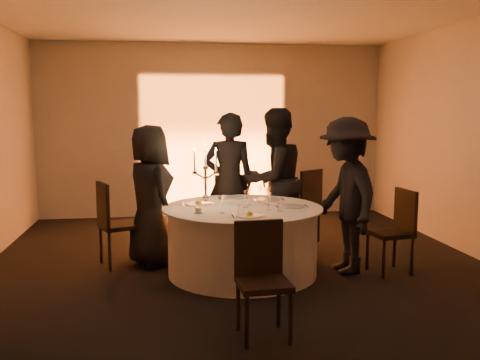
{
  "coord_description": "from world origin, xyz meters",
  "views": [
    {
      "loc": [
        -0.88,
        -5.85,
        1.85
      ],
      "look_at": [
        0.0,
        0.2,
        1.05
      ],
      "focal_mm": 40.0,
      "sensor_mm": 36.0,
      "label": 1
    }
  ],
  "objects": [
    {
      "name": "floor",
      "position": [
        0.0,
        0.0,
        0.0
      ],
      "size": [
        7.0,
        7.0,
        0.0
      ],
      "primitive_type": "plane",
      "color": "black",
      "rests_on": "ground"
    },
    {
      "name": "ceiling",
      "position": [
        0.0,
        0.0,
        3.0
      ],
      "size": [
        7.0,
        7.0,
        0.0
      ],
      "primitive_type": "plane",
      "rotation": [
        3.14,
        0.0,
        0.0
      ],
      "color": "silver",
      "rests_on": "wall_back"
    },
    {
      "name": "wall_back",
      "position": [
        0.0,
        3.5,
        1.5
      ],
      "size": [
        7.0,
        0.0,
        7.0
      ],
      "primitive_type": "plane",
      "rotation": [
        1.57,
        0.0,
        0.0
      ],
      "color": "beige",
      "rests_on": "floor"
    },
    {
      "name": "wall_front",
      "position": [
        0.0,
        -3.5,
        1.5
      ],
      "size": [
        7.0,
        0.0,
        7.0
      ],
      "primitive_type": "plane",
      "rotation": [
        -1.57,
        0.0,
        0.0
      ],
      "color": "beige",
      "rests_on": "floor"
    },
    {
      "name": "uplighter_fixture",
      "position": [
        0.0,
        3.2,
        0.05
      ],
      "size": [
        0.25,
        0.12,
        0.1
      ],
      "primitive_type": "cube",
      "color": "black",
      "rests_on": "floor"
    },
    {
      "name": "banquet_table",
      "position": [
        0.0,
        0.0,
        0.38
      ],
      "size": [
        1.8,
        1.8,
        0.77
      ],
      "color": "black",
      "rests_on": "floor"
    },
    {
      "name": "chair_left",
      "position": [
        -1.48,
        0.51,
        0.57
      ],
      "size": [
        0.57,
        0.57,
        1.01
      ],
      "rotation": [
        0.0,
        0.0,
        1.94
      ],
      "color": "black",
      "rests_on": "floor"
    },
    {
      "name": "chair_back_left",
      "position": [
        0.02,
        1.3,
        0.56
      ],
      "size": [
        0.44,
        0.44,
        0.99
      ],
      "rotation": [
        0.0,
        0.0,
        -3.13
      ],
      "color": "black",
      "rests_on": "floor"
    },
    {
      "name": "chair_back_right",
      "position": [
        1.07,
        1.28,
        0.59
      ],
      "size": [
        0.64,
        0.64,
        1.04
      ],
      "rotation": [
        0.0,
        0.0,
        -2.5
      ],
      "color": "black",
      "rests_on": "floor"
    },
    {
      "name": "chair_right",
      "position": [
        1.74,
        -0.21,
        0.54
      ],
      "size": [
        0.47,
        0.47,
        0.96
      ],
      "rotation": [
        0.0,
        0.0,
        -1.44
      ],
      "color": "black",
      "rests_on": "floor"
    },
    {
      "name": "chair_front",
      "position": [
        -0.09,
        -1.67,
        0.53
      ],
      "size": [
        0.43,
        0.43,
        0.94
      ],
      "rotation": [
        0.0,
        0.0,
        0.05
      ],
      "color": "black",
      "rests_on": "floor"
    },
    {
      "name": "guest_left",
      "position": [
        -1.04,
        0.52,
        0.84
      ],
      "size": [
        0.85,
        0.97,
        1.68
      ],
      "primitive_type": "imported",
      "rotation": [
        0.0,
        0.0,
        2.03
      ],
      "color": "black",
      "rests_on": "floor"
    },
    {
      "name": "guest_back_left",
      "position": [
        -0.02,
        1.04,
        0.91
      ],
      "size": [
        0.67,
        0.45,
        1.82
      ],
      "primitive_type": "imported",
      "rotation": [
        0.0,
        0.0,
        3.12
      ],
      "color": "black",
      "rests_on": "floor"
    },
    {
      "name": "guest_back_right",
      "position": [
        0.57,
        0.97,
        0.94
      ],
      "size": [
        1.15,
        1.08,
        1.88
      ],
      "primitive_type": "imported",
      "rotation": [
        0.0,
        0.0,
        -2.61
      ],
      "color": "black",
      "rests_on": "floor"
    },
    {
      "name": "guest_right",
      "position": [
        1.17,
        -0.1,
        0.89
      ],
      "size": [
        0.75,
        1.2,
        1.78
      ],
      "primitive_type": "imported",
      "rotation": [
        0.0,
        0.0,
        -1.49
      ],
      "color": "black",
      "rests_on": "floor"
    },
    {
      "name": "plate_left",
      "position": [
        -0.48,
        0.22,
        0.79
      ],
      "size": [
        0.35,
        0.29,
        0.08
      ],
      "color": "silver",
      "rests_on": "banquet_table"
    },
    {
      "name": "plate_back_left",
      "position": [
        -0.03,
        0.58,
        0.78
      ],
      "size": [
        0.36,
        0.27,
        0.01
      ],
      "color": "silver",
      "rests_on": "banquet_table"
    },
    {
      "name": "plate_back_right",
      "position": [
        0.38,
        0.41,
        0.78
      ],
      "size": [
        0.35,
        0.28,
        0.01
      ],
      "color": "silver",
      "rests_on": "banquet_table"
    },
    {
      "name": "plate_right",
      "position": [
        0.55,
        -0.08,
        0.78
      ],
      "size": [
        0.36,
        0.3,
        0.01
      ],
      "color": "silver",
      "rests_on": "banquet_table"
    },
    {
      "name": "plate_front",
      "position": [
        -0.01,
        -0.55,
        0.79
      ],
      "size": [
        0.36,
        0.28,
        0.08
      ],
      "color": "silver",
      "rests_on": "banquet_table"
    },
    {
      "name": "coffee_cup",
      "position": [
        -0.52,
        -0.29,
        0.8
      ],
      "size": [
        0.11,
        0.11,
        0.07
      ],
      "color": "silver",
      "rests_on": "banquet_table"
    },
    {
      "name": "candelabra",
      "position": [
        -0.4,
        0.22,
        1.02
      ],
      "size": [
        0.3,
        0.14,
        0.72
      ],
      "color": "silver",
      "rests_on": "banquet_table"
    },
    {
      "name": "wine_glass_a",
      "position": [
        0.09,
        0.09,
        0.91
      ],
      "size": [
        0.07,
        0.07,
        0.19
      ],
      "color": "silver",
      "rests_on": "banquet_table"
    },
    {
      "name": "wine_glass_b",
      "position": [
        -0.27,
        -0.33,
        0.91
      ],
      "size": [
        0.07,
        0.07,
        0.19
      ],
      "color": "silver",
      "rests_on": "banquet_table"
    },
    {
      "name": "wine_glass_c",
      "position": [
        0.03,
        -0.04,
        0.91
      ],
      "size": [
        0.07,
        0.07,
        0.19
      ],
      "color": "silver",
      "rests_on": "banquet_table"
    },
    {
      "name": "wine_glass_d",
      "position": [
        0.25,
        0.26,
        0.91
      ],
      "size": [
        0.07,
        0.07,
        0.19
      ],
      "color": "silver",
      "rests_on": "banquet_table"
    },
    {
      "name": "wine_glass_e",
      "position": [
        0.25,
        -0.25,
        0.91
      ],
      "size": [
        0.07,
        0.07,
        0.19
      ],
      "color": "silver",
      "rests_on": "banquet_table"
    },
    {
      "name": "wine_glass_f",
      "position": [
        0.3,
        0.18,
        0.91
      ],
      "size": [
        0.07,
        0.07,
        0.19
      ],
      "color": "silver",
      "rests_on": "banquet_table"
    },
    {
      "name": "wine_glass_g",
      "position": [
        0.31,
        0.08,
        0.91
      ],
      "size": [
        0.07,
        0.07,
        0.19
      ],
      "color": "silver",
      "rests_on": "banquet_table"
    },
    {
      "name": "tumbler_a",
      "position": [
        0.37,
        -0.31,
        0.82
      ],
      "size": [
        0.07,
        0.07,
        0.09
      ],
      "primitive_type": "cylinder",
      "color": "silver",
      "rests_on": "banquet_table"
    },
    {
      "name": "tumbler_b",
      "position": [
        -0.07,
        -0.37,
        0.82
      ],
      "size": [
        0.07,
        0.07,
        0.09
      ],
      "primitive_type": "cylinder",
      "color": "silver",
      "rests_on": "banquet_table"
    }
  ]
}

